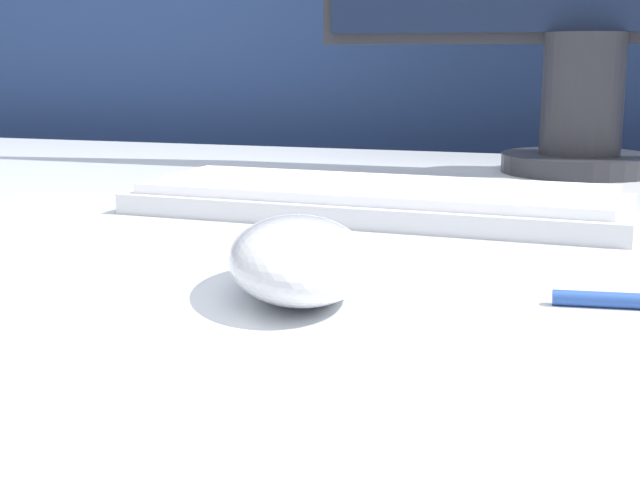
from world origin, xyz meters
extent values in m
cube|color=navy|center=(0.00, 0.69, 0.51)|extent=(5.00, 0.03, 1.02)
ellipsoid|color=silver|center=(0.04, -0.17, 0.73)|extent=(0.12, 0.15, 0.04)
cube|color=silver|center=(0.02, 0.08, 0.72)|extent=(0.40, 0.16, 0.02)
cube|color=white|center=(0.02, 0.08, 0.73)|extent=(0.37, 0.15, 0.01)
cylinder|color=#28282D|center=(0.17, 0.39, 0.72)|extent=(0.16, 0.16, 0.02)
cylinder|color=#28282D|center=(0.17, 0.39, 0.79)|extent=(0.09, 0.09, 0.13)
camera|label=1|loc=(0.19, -0.60, 0.83)|focal=50.00mm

